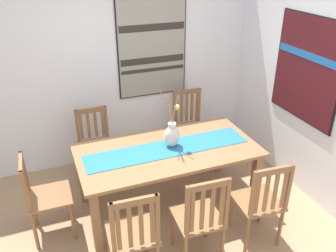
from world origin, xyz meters
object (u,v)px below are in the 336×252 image
Objects in this scene: chair_1 at (133,234)px; painting_on_back_wall at (152,45)px; chair_4 at (43,195)px; chair_5 at (190,124)px; dining_table at (167,156)px; painting_on_side_wall at (307,69)px; centerpiece_vase at (172,134)px; chair_0 at (96,143)px; chair_2 at (200,218)px; chair_3 at (261,201)px.

chair_1 is 2.50m from painting_on_back_wall.
chair_5 reaches higher than chair_4.
chair_5 is 0.72× the size of painting_on_back_wall.
painting_on_side_wall is (1.61, -0.11, 0.82)m from dining_table.
painting_on_back_wall reaches higher than centerpiece_vase.
chair_0 is at bearing -179.53° from chair_5.
centerpiece_vase is 1.15m from chair_0.
chair_2 reaches higher than chair_5.
chair_4 is (-1.94, 0.87, -0.01)m from chair_3.
chair_0 is at bearing 130.13° from centerpiece_vase.
chair_1 is (-0.01, -1.70, 0.02)m from chair_0.
chair_3 is 1.58m from painting_on_side_wall.
painting_on_side_wall is at bearing 37.49° from chair_3.
painting_on_back_wall is (0.91, 2.09, 1.03)m from chair_1.
dining_table is 2.11× the size of chair_4.
dining_table is 1.65× the size of painting_on_side_wall.
chair_4 is at bearing 177.82° from painting_on_side_wall.
chair_4 reaches higher than dining_table.
chair_3 is (1.26, -0.02, -0.00)m from chair_1.
painting_on_side_wall reaches higher than chair_3.
chair_4 is 2.16m from chair_5.
chair_3 is 2.12m from chair_4.
chair_0 is 0.78× the size of painting_on_side_wall.
painting_on_side_wall is (0.95, -0.97, 0.96)m from chair_5.
centerpiece_vase is 1.66m from painting_on_side_wall.
painting_on_back_wall is (0.29, 2.12, 1.03)m from chair_2.
centerpiece_vase is 1.44m from chair_4.
chair_1 is at bearing -161.89° from painting_on_side_wall.
centerpiece_vase is at bearing 84.47° from chair_2.
chair_1 reaches higher than chair_0.
chair_3 is at bearing -54.49° from dining_table.
chair_1 reaches higher than chair_5.
centerpiece_vase is 0.77× the size of chair_3.
centerpiece_vase is at bearing -49.87° from chair_0.
chair_5 is (1.30, 1.71, 0.00)m from chair_1.
dining_table is at bearing -154.08° from centerpiece_vase.
chair_5 is at bearing 68.49° from chair_2.
chair_0 is 0.92× the size of chair_2.
painting_on_back_wall is at bearing 99.28° from chair_3.
chair_1 is at bearing -127.23° from dining_table.
chair_4 is 0.95× the size of chair_5.
chair_4 is 0.78× the size of painting_on_side_wall.
dining_table is 1.97× the size of chair_2.
centerpiece_vase is 0.98m from chair_2.
painting_on_back_wall is (1.59, 1.24, 1.05)m from chair_4.
centerpiece_vase is 0.76× the size of chair_5.
centerpiece_vase reaches higher than dining_table.
painting_on_side_wall is at bearing -45.76° from chair_5.
chair_3 is 1.05× the size of chair_4.
chair_2 is at bearing -179.99° from chair_3.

